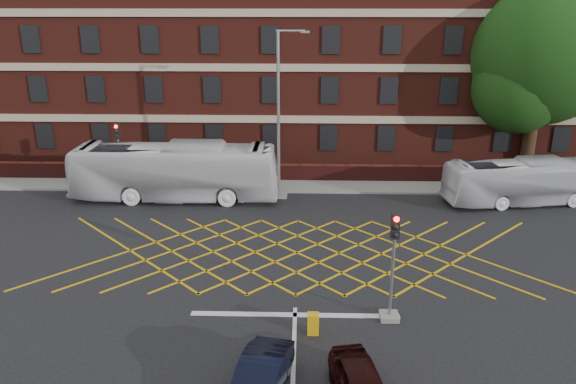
{
  "coord_description": "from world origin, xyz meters",
  "views": [
    {
      "loc": [
        0.27,
        -22.2,
        11.57
      ],
      "look_at": [
        -0.41,
        1.5,
        3.24
      ],
      "focal_mm": 35.0,
      "sensor_mm": 36.0,
      "label": 1
    }
  ],
  "objects_px": {
    "traffic_light_far": "(120,164)",
    "street_lamp": "(280,141)",
    "car_navy": "(260,380)",
    "bus_right": "(526,182)",
    "bus_left": "(175,171)",
    "utility_cabinet": "(313,324)",
    "deciduous_tree": "(539,65)",
    "direction_signs": "(109,163)",
    "traffic_light_near": "(392,277)"
  },
  "relations": [
    {
      "from": "street_lamp",
      "to": "utility_cabinet",
      "type": "relative_size",
      "value": 12.23
    },
    {
      "from": "bus_right",
      "to": "direction_signs",
      "type": "xyz_separation_m",
      "value": [
        -25.52,
        2.97,
        0.05
      ]
    },
    {
      "from": "bus_left",
      "to": "street_lamp",
      "type": "distance_m",
      "value": 6.45
    },
    {
      "from": "bus_right",
      "to": "deciduous_tree",
      "type": "relative_size",
      "value": 0.77
    },
    {
      "from": "traffic_light_far",
      "to": "deciduous_tree",
      "type": "bearing_deg",
      "value": 10.32
    },
    {
      "from": "direction_signs",
      "to": "traffic_light_far",
      "type": "bearing_deg",
      "value": -48.52
    },
    {
      "from": "car_navy",
      "to": "street_lamp",
      "type": "height_order",
      "value": "street_lamp"
    },
    {
      "from": "bus_left",
      "to": "bus_right",
      "type": "height_order",
      "value": "bus_left"
    },
    {
      "from": "deciduous_tree",
      "to": "traffic_light_near",
      "type": "relative_size",
      "value": 2.91
    },
    {
      "from": "traffic_light_near",
      "to": "utility_cabinet",
      "type": "bearing_deg",
      "value": -159.99
    },
    {
      "from": "traffic_light_near",
      "to": "car_navy",
      "type": "bearing_deg",
      "value": -135.3
    },
    {
      "from": "traffic_light_near",
      "to": "utility_cabinet",
      "type": "height_order",
      "value": "traffic_light_near"
    },
    {
      "from": "deciduous_tree",
      "to": "traffic_light_near",
      "type": "bearing_deg",
      "value": -122.11
    },
    {
      "from": "traffic_light_near",
      "to": "street_lamp",
      "type": "distance_m",
      "value": 14.49
    },
    {
      "from": "bus_left",
      "to": "street_lamp",
      "type": "height_order",
      "value": "street_lamp"
    },
    {
      "from": "car_navy",
      "to": "traffic_light_far",
      "type": "xyz_separation_m",
      "value": [
        -10.05,
        18.88,
        1.14
      ]
    },
    {
      "from": "utility_cabinet",
      "to": "traffic_light_far",
      "type": "bearing_deg",
      "value": 127.19
    },
    {
      "from": "traffic_light_far",
      "to": "direction_signs",
      "type": "relative_size",
      "value": 1.94
    },
    {
      "from": "traffic_light_near",
      "to": "bus_right",
      "type": "bearing_deg",
      "value": 53.01
    },
    {
      "from": "traffic_light_far",
      "to": "car_navy",
      "type": "bearing_deg",
      "value": -61.99
    },
    {
      "from": "bus_left",
      "to": "bus_right",
      "type": "bearing_deg",
      "value": -90.14
    },
    {
      "from": "direction_signs",
      "to": "traffic_light_near",
      "type": "bearing_deg",
      "value": -44.89
    },
    {
      "from": "utility_cabinet",
      "to": "car_navy",
      "type": "bearing_deg",
      "value": -115.67
    },
    {
      "from": "car_navy",
      "to": "street_lamp",
      "type": "bearing_deg",
      "value": 102.33
    },
    {
      "from": "direction_signs",
      "to": "car_navy",
      "type": "bearing_deg",
      "value": -60.9
    },
    {
      "from": "deciduous_tree",
      "to": "utility_cabinet",
      "type": "xyz_separation_m",
      "value": [
        -14.96,
        -20.29,
        -6.87
      ]
    },
    {
      "from": "deciduous_tree",
      "to": "street_lamp",
      "type": "relative_size",
      "value": 1.27
    },
    {
      "from": "deciduous_tree",
      "to": "utility_cabinet",
      "type": "relative_size",
      "value": 15.57
    },
    {
      "from": "utility_cabinet",
      "to": "bus_right",
      "type": "bearing_deg",
      "value": 47.86
    },
    {
      "from": "traffic_light_near",
      "to": "street_lamp",
      "type": "bearing_deg",
      "value": 109.12
    },
    {
      "from": "traffic_light_far",
      "to": "traffic_light_near",
      "type": "bearing_deg",
      "value": -44.55
    },
    {
      "from": "bus_left",
      "to": "car_navy",
      "type": "height_order",
      "value": "bus_left"
    },
    {
      "from": "bus_left",
      "to": "bus_right",
      "type": "xyz_separation_m",
      "value": [
        20.57,
        -0.21,
        -0.38
      ]
    },
    {
      "from": "bus_left",
      "to": "traffic_light_far",
      "type": "distance_m",
      "value": 3.93
    },
    {
      "from": "car_navy",
      "to": "bus_right",
      "type": "bearing_deg",
      "value": 62.46
    },
    {
      "from": "bus_left",
      "to": "utility_cabinet",
      "type": "height_order",
      "value": "bus_left"
    },
    {
      "from": "traffic_light_near",
      "to": "street_lamp",
      "type": "xyz_separation_m",
      "value": [
        -4.72,
        13.6,
        1.67
      ]
    },
    {
      "from": "traffic_light_near",
      "to": "direction_signs",
      "type": "distance_m",
      "value": 22.38
    },
    {
      "from": "direction_signs",
      "to": "utility_cabinet",
      "type": "distance_m",
      "value": 21.28
    },
    {
      "from": "deciduous_tree",
      "to": "direction_signs",
      "type": "bearing_deg",
      "value": -172.98
    },
    {
      "from": "deciduous_tree",
      "to": "traffic_light_far",
      "type": "bearing_deg",
      "value": -169.68
    },
    {
      "from": "deciduous_tree",
      "to": "traffic_light_near",
      "type": "height_order",
      "value": "deciduous_tree"
    },
    {
      "from": "deciduous_tree",
      "to": "direction_signs",
      "type": "relative_size",
      "value": 5.65
    },
    {
      "from": "bus_left",
      "to": "bus_right",
      "type": "distance_m",
      "value": 20.57
    },
    {
      "from": "street_lamp",
      "to": "direction_signs",
      "type": "relative_size",
      "value": 4.44
    },
    {
      "from": "bus_right",
      "to": "utility_cabinet",
      "type": "bearing_deg",
      "value": 129.72
    },
    {
      "from": "bus_left",
      "to": "traffic_light_far",
      "type": "relative_size",
      "value": 2.86
    },
    {
      "from": "traffic_light_far",
      "to": "street_lamp",
      "type": "xyz_separation_m",
      "value": [
        9.89,
        -0.77,
        1.67
      ]
    },
    {
      "from": "bus_left",
      "to": "street_lamp",
      "type": "relative_size",
      "value": 1.25
    },
    {
      "from": "bus_left",
      "to": "traffic_light_near",
      "type": "height_order",
      "value": "traffic_light_near"
    }
  ]
}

